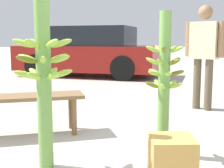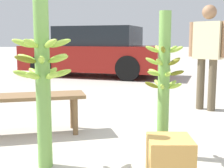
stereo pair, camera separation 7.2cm
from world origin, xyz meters
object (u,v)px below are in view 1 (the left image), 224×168
banana_stalk_center (164,82)px  market_bench (23,102)px  banana_stalk_left (43,73)px  vendor_person (204,48)px  parked_car (89,52)px  produce_crate (171,158)px

banana_stalk_center → market_bench: size_ratio=0.96×
banana_stalk_left → vendor_person: (2.00, 2.18, 0.13)m
vendor_person → market_bench: size_ratio=1.15×
banana_stalk_center → parked_car: size_ratio=0.30×
banana_stalk_center → produce_crate: banana_stalk_center is taller
banana_stalk_left → vendor_person: size_ratio=0.97×
market_bench → parked_car: (0.45, 5.71, 0.31)m
vendor_person → banana_stalk_left: bearing=88.7°
produce_crate → banana_stalk_left: bearing=166.4°
banana_stalk_left → banana_stalk_center: (1.04, 0.25, -0.11)m
parked_car → produce_crate: 6.95m
produce_crate → parked_car: bearing=98.1°
banana_stalk_left → produce_crate: 1.23m
market_bench → parked_car: 5.74m
market_bench → produce_crate: bearing=-52.5°
market_bench → produce_crate: (1.43, -1.15, -0.22)m
banana_stalk_center → vendor_person: vendor_person is taller
banana_stalk_left → market_bench: 1.08m
banana_stalk_center → parked_car: parked_car is taller
parked_car → produce_crate: parked_car is taller
banana_stalk_center → market_bench: (-1.45, 0.65, -0.31)m
vendor_person → market_bench: bearing=69.1°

